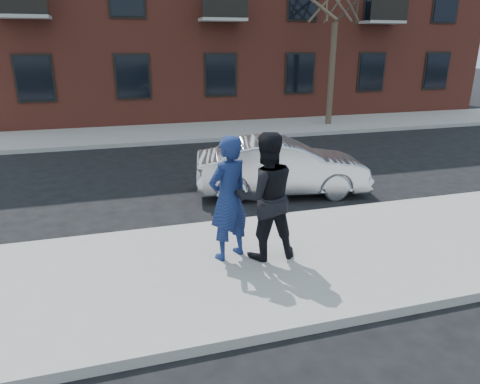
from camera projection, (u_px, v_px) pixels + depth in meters
name	position (u px, v px, depth m)	size (l,w,h in m)	color
ground	(384.00, 244.00, 7.85)	(100.00, 100.00, 0.00)	black
near_sidewalk	(393.00, 246.00, 7.60)	(50.00, 3.50, 0.15)	gray
near_curb	(343.00, 211.00, 9.23)	(50.00, 0.10, 0.15)	#999691
far_sidewalk	(229.00, 130.00, 18.04)	(50.00, 3.50, 0.15)	gray
far_curb	(241.00, 138.00, 16.40)	(50.00, 0.10, 0.15)	#999691
silver_sedan	(282.00, 167.00, 10.33)	(1.43, 4.11, 1.35)	silver
man_hoodie	(228.00, 199.00, 6.76)	(0.88, 0.75, 2.03)	navy
man_peacoat	(266.00, 197.00, 6.78)	(1.03, 0.81, 2.08)	black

